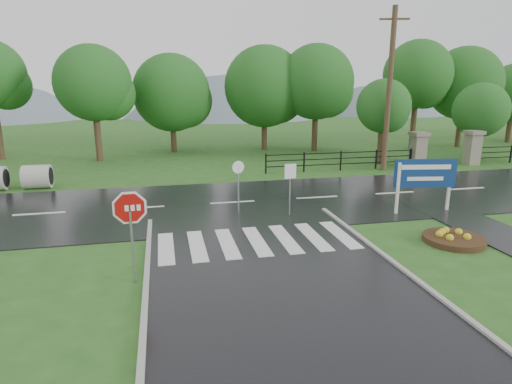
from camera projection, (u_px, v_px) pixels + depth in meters
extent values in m
plane|color=#295B1E|center=(305.00, 320.00, 9.67)|extent=(120.00, 120.00, 0.00)
cube|color=black|center=(233.00, 203.00, 19.13)|extent=(90.00, 8.00, 0.04)
cube|color=black|center=(495.00, 234.00, 15.23)|extent=(2.20, 11.00, 0.04)
cube|color=silver|center=(166.00, 248.00, 13.76)|extent=(0.50, 2.80, 0.02)
cube|color=silver|center=(197.00, 246.00, 13.97)|extent=(0.50, 2.80, 0.02)
cube|color=silver|center=(227.00, 243.00, 14.18)|extent=(0.50, 2.80, 0.02)
cube|color=silver|center=(257.00, 241.00, 14.39)|extent=(0.50, 2.80, 0.02)
cube|color=silver|center=(285.00, 239.00, 14.59)|extent=(0.50, 2.80, 0.02)
cube|color=silver|center=(313.00, 236.00, 14.80)|extent=(0.50, 2.80, 0.02)
cube|color=silver|center=(340.00, 234.00, 15.01)|extent=(0.50, 2.80, 0.02)
cube|color=gray|center=(418.00, 151.00, 27.29)|extent=(0.80, 0.80, 2.00)
cube|color=#6B6659|center=(419.00, 134.00, 27.01)|extent=(1.00, 1.00, 0.24)
cube|color=gray|center=(472.00, 149.00, 28.12)|extent=(0.80, 0.80, 2.00)
cube|color=#6B6659|center=(474.00, 132.00, 27.85)|extent=(1.00, 1.00, 0.24)
cube|color=black|center=(341.00, 164.00, 26.34)|extent=(9.50, 0.05, 0.05)
cube|color=black|center=(341.00, 158.00, 26.25)|extent=(9.50, 0.05, 0.05)
cube|color=black|center=(341.00, 153.00, 26.16)|extent=(9.50, 0.05, 0.05)
cube|color=black|center=(266.00, 164.00, 25.29)|extent=(0.08, 0.08, 1.20)
cube|color=black|center=(410.00, 158.00, 27.28)|extent=(0.08, 0.08, 1.20)
cube|color=black|center=(478.00, 155.00, 28.33)|extent=(0.08, 0.08, 1.20)
sphere|color=slate|center=(7.00, 209.00, 68.87)|extent=(40.00, 40.00, 40.00)
sphere|color=slate|center=(228.00, 212.00, 77.11)|extent=(48.00, 48.00, 48.00)
sphere|color=slate|center=(372.00, 181.00, 81.91)|extent=(36.00, 36.00, 36.00)
cylinder|color=#9E9B93|center=(37.00, 177.00, 21.78)|extent=(1.30, 1.20, 1.20)
cube|color=#939399|center=(133.00, 248.00, 11.27)|extent=(0.06, 0.06, 1.99)
cylinder|color=white|center=(130.00, 208.00, 11.01)|extent=(1.20, 0.07, 1.20)
cylinder|color=#A60F0B|center=(130.00, 208.00, 11.00)|extent=(1.04, 0.07, 1.04)
cube|color=silver|center=(398.00, 189.00, 17.25)|extent=(0.12, 0.12, 2.14)
cube|color=silver|center=(449.00, 186.00, 17.75)|extent=(0.12, 0.12, 2.14)
cube|color=navy|center=(425.00, 173.00, 17.35)|extent=(2.55, 0.49, 1.18)
cube|color=white|center=(426.00, 167.00, 17.26)|extent=(2.01, 0.34, 0.19)
cube|color=white|center=(425.00, 179.00, 17.37)|extent=(1.48, 0.26, 0.16)
cylinder|color=#332111|center=(454.00, 239.00, 14.40)|extent=(2.01, 2.01, 0.20)
cube|color=#939399|center=(290.00, 192.00, 17.03)|extent=(0.04, 0.04, 2.02)
cube|color=white|center=(290.00, 171.00, 16.80)|extent=(0.48, 0.05, 0.58)
cylinder|color=#939399|center=(238.00, 189.00, 17.37)|extent=(0.06, 0.06, 2.05)
cylinder|color=white|center=(238.00, 167.00, 17.12)|extent=(0.50, 0.14, 0.51)
cylinder|color=#473523|center=(389.00, 91.00, 25.34)|extent=(0.32, 0.32, 9.53)
cube|color=brown|center=(395.00, 19.00, 24.36)|extent=(1.65, 0.61, 0.11)
cylinder|color=#3D2B1C|center=(381.00, 140.00, 28.18)|extent=(0.43, 0.43, 3.17)
sphere|color=#1B571B|center=(384.00, 106.00, 27.64)|extent=(3.47, 3.47, 3.47)
cylinder|color=#3D2B1C|center=(477.00, 139.00, 29.75)|extent=(0.43, 0.43, 2.88)
sphere|color=#1B571B|center=(481.00, 110.00, 29.26)|extent=(3.70, 3.70, 3.70)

